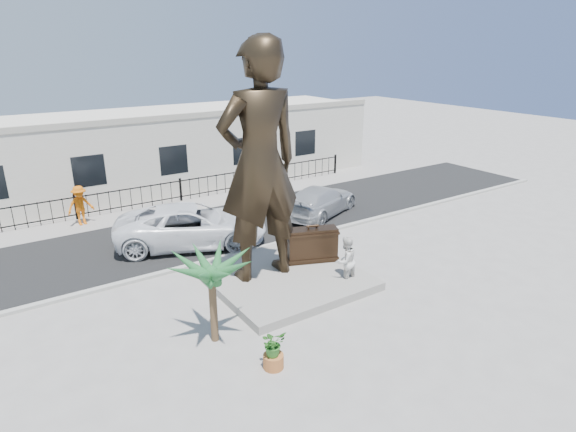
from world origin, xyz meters
name	(u,v)px	position (x,y,z in m)	size (l,w,h in m)	color
ground	(319,293)	(0.00, 0.00, 0.00)	(100.00, 100.00, 0.00)	#9E9991
street	(219,226)	(0.00, 8.00, 0.01)	(40.00, 7.00, 0.01)	black
curb	(255,249)	(0.00, 4.50, 0.06)	(40.00, 0.25, 0.12)	#A5A399
far_sidewalk	(187,204)	(0.00, 12.00, 0.01)	(40.00, 2.50, 0.02)	#9E9991
plinth	(284,277)	(-0.50, 1.50, 0.15)	(5.20, 5.20, 0.30)	gray
fence	(181,191)	(0.00, 12.80, 0.60)	(22.00, 0.10, 1.20)	black
building	(153,149)	(0.00, 17.00, 2.20)	(28.00, 7.00, 4.40)	silver
statue	(259,163)	(-1.20, 1.95, 4.45)	(3.02, 1.98, 8.29)	black
suitcase	(312,245)	(1.01, 1.83, 0.97)	(1.91, 0.61, 1.35)	black
tourist	(346,261)	(1.21, 0.07, 0.92)	(0.89, 0.70, 1.84)	silver
car_white	(192,225)	(-1.95, 6.58, 0.90)	(2.95, 6.40, 1.78)	white
car_silver	(320,201)	(5.07, 6.68, 0.75)	(2.07, 5.10, 1.48)	#A7A9AC
worker	(80,205)	(-5.42, 11.84, 0.99)	(1.25, 0.72, 1.94)	#D6610B
palm_tree	(215,340)	(-4.28, -0.54, 0.00)	(1.80, 1.80, 3.20)	#205829
planter	(273,361)	(-3.52, -2.59, 0.20)	(0.56, 0.56, 0.40)	#AE612E
shrub	(273,343)	(-3.52, -2.59, 0.76)	(0.66, 0.57, 0.73)	#2F6F24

